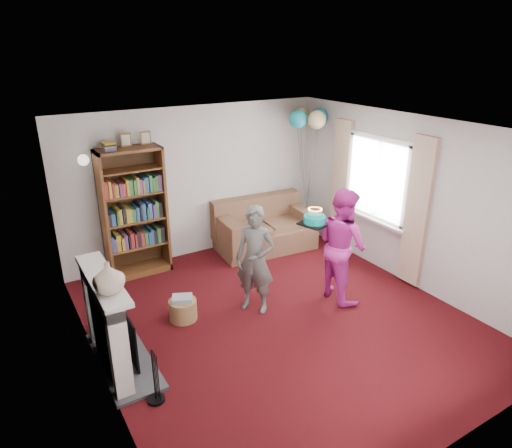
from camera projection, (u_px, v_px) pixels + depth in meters
ground at (279, 319)px, 6.04m from camera, size 5.00×5.00×0.00m
wall_back at (196, 182)px, 7.57m from camera, size 4.50×0.02×2.50m
wall_left at (91, 278)px, 4.48m from camera, size 0.02×5.00×2.50m
wall_right at (409, 201)px, 6.66m from camera, size 0.02×5.00×2.50m
ceiling at (283, 129)px, 5.11m from camera, size 4.50×5.00×0.01m
fireplace at (112, 326)px, 4.99m from camera, size 0.55×1.80×1.12m
window_bay at (376, 194)px, 7.13m from camera, size 0.14×2.02×2.20m
wall_sconce at (83, 160)px, 6.38m from camera, size 0.16×0.23×0.16m
bookcase at (134, 214)px, 6.95m from camera, size 0.95×0.42×2.21m
sofa at (263, 229)px, 8.06m from camera, size 1.67×0.88×0.88m
wicker_basket at (183, 309)px, 5.99m from camera, size 0.37×0.37×0.33m
person_striped at (255, 260)px, 6.01m from camera, size 0.61×0.65×1.49m
person_magenta at (342, 244)px, 6.30m from camera, size 0.66×0.82×1.62m
birthday_cake at (315, 219)px, 6.12m from camera, size 0.35×0.35×0.22m
balloons at (309, 118)px, 7.72m from camera, size 0.75×0.75×1.71m
mantel_vase at (108, 277)px, 4.42m from camera, size 0.34×0.34×0.32m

